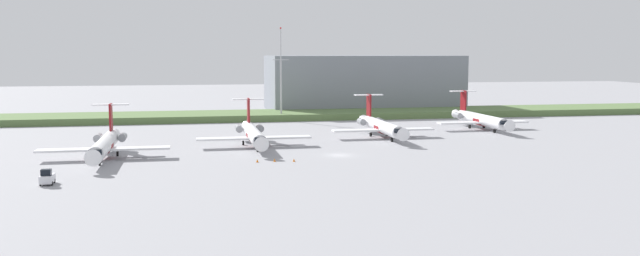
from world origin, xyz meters
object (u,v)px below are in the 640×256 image
regional_jet_fourth (480,119)px  safety_cone_mid_marker (275,160)px  regional_jet_nearest (105,144)px  regional_jet_second (253,134)px  safety_cone_front_marker (257,161)px  antenna_mast (281,82)px  regional_jet_third (381,126)px  baggage_tug (47,178)px  safety_cone_rear_marker (294,160)px

regional_jet_fourth → safety_cone_mid_marker: bearing=-145.1°
regional_jet_nearest → regional_jet_second: same height
regional_jet_nearest → safety_cone_front_marker: bearing=-20.7°
regional_jet_second → antenna_mast: 52.27m
regional_jet_third → regional_jet_second: bearing=-163.7°
regional_jet_second → safety_cone_front_marker: 20.42m
safety_cone_front_marker → safety_cone_mid_marker: (3.01, 0.08, 0.00)m
baggage_tug → regional_jet_fourth: bearing=30.2°
regional_jet_nearest → regional_jet_fourth: size_ratio=1.00×
antenna_mast → safety_cone_rear_marker: antenna_mast is taller
regional_jet_third → safety_cone_mid_marker: bearing=-133.9°
safety_cone_front_marker → regional_jet_second: bearing=86.4°
regional_jet_third → baggage_tug: bearing=-145.8°
regional_jet_fourth → regional_jet_third: bearing=-159.8°
baggage_tug → safety_cone_mid_marker: (34.50, 13.58, -0.73)m
regional_jet_second → antenna_mast: bearing=75.8°
regional_jet_third → baggage_tug: 75.23m
regional_jet_nearest → regional_jet_third: 59.97m
regional_jet_second → safety_cone_rear_marker: (5.03, -20.75, -2.26)m
safety_cone_front_marker → safety_cone_mid_marker: size_ratio=1.00×
regional_jet_nearest → baggage_tug: size_ratio=9.69×
safety_cone_front_marker → antenna_mast: bearing=78.8°
regional_jet_second → safety_cone_mid_marker: bearing=-85.1°
safety_cone_mid_marker → regional_jet_third: bearing=46.1°
regional_jet_second → regional_jet_fourth: size_ratio=1.00×
baggage_tug → safety_cone_rear_marker: bearing=19.0°
antenna_mast → safety_cone_front_marker: antenna_mast is taller
safety_cone_rear_marker → regional_jet_third: bearing=50.3°
safety_cone_front_marker → regional_jet_third: bearing=43.2°
regional_jet_fourth → safety_cone_rear_marker: size_ratio=56.36×
regional_jet_second → regional_jet_third: (29.40, 8.57, 0.00)m
regional_jet_nearest → regional_jet_fourth: same height
regional_jet_second → safety_cone_front_marker: size_ratio=56.36×
regional_jet_fourth → safety_cone_front_marker: regional_jet_fourth is taller
safety_cone_mid_marker → safety_cone_rear_marker: size_ratio=1.00×
safety_cone_mid_marker → safety_cone_rear_marker: bearing=-9.8°
regional_jet_fourth → baggage_tug: bearing=-149.8°
antenna_mast → baggage_tug: antenna_mast is taller
regional_jet_second → baggage_tug: regional_jet_second is taller
antenna_mast → regional_jet_third: bearing=-68.0°
regional_jet_second → regional_jet_fourth: bearing=18.2°
regional_jet_third → baggage_tug: (-62.18, -42.33, -1.53)m
regional_jet_fourth → safety_cone_mid_marker: 68.56m
safety_cone_front_marker → safety_cone_rear_marker: (6.32, -0.49, 0.00)m
regional_jet_third → baggage_tug: size_ratio=9.69×
regional_jet_third → safety_cone_mid_marker: size_ratio=56.36×
regional_jet_second → baggage_tug: size_ratio=9.69×
safety_cone_rear_marker → safety_cone_mid_marker: bearing=170.2°
regional_jet_nearest → safety_cone_mid_marker: (29.24, -9.85, -2.26)m
regional_jet_second → regional_jet_fourth: same height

